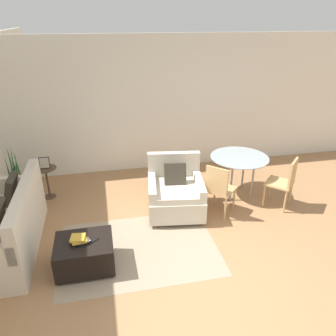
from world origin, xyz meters
TOP-DOWN VIEW (x-y plane):
  - ground_plane at (0.00, 0.00)m, footprint 20.00×20.00m
  - wall_back at (0.00, 3.66)m, footprint 12.00×0.06m
  - area_rug at (-0.70, 0.90)m, footprint 2.22×1.61m
  - couch at (-2.49, 1.29)m, footprint 0.86×1.94m
  - armchair at (0.04, 1.77)m, footprint 1.02×1.06m
  - ottoman at (-1.43, 0.67)m, footprint 0.74×0.61m
  - book_stack at (-1.49, 0.67)m, footprint 0.22×0.21m
  - tv_remote_primary at (-1.31, 0.66)m, footprint 0.15×0.14m
  - tv_remote_secondary at (-1.37, 0.68)m, footprint 0.09×0.15m
  - potted_plant at (-2.62, 2.66)m, footprint 0.38×0.38m
  - side_table at (-2.12, 2.71)m, footprint 0.38×0.38m
  - picture_frame at (-2.12, 2.71)m, footprint 0.18×0.07m
  - dining_table at (1.29, 2.12)m, footprint 1.04×1.04m
  - dining_chair_near_left at (0.70, 1.52)m, footprint 0.59×0.59m
  - dining_chair_near_right at (1.89, 1.52)m, footprint 0.59×0.59m

SIDE VIEW (x-z plane):
  - ground_plane at x=0.00m, z-range 0.00..0.00m
  - area_rug at x=-0.70m, z-range 0.00..0.01m
  - ottoman at x=-1.43m, z-range 0.02..0.43m
  - potted_plant at x=-2.62m, z-range -0.30..0.81m
  - couch at x=-2.49m, z-range -0.15..0.81m
  - armchair at x=0.04m, z-range -0.12..0.81m
  - side_table at x=-2.12m, z-range 0.11..0.70m
  - tv_remote_primary at x=-1.31m, z-range 0.41..0.42m
  - tv_remote_secondary at x=-1.37m, z-range 0.41..0.42m
  - book_stack at x=-1.49m, z-range 0.41..0.49m
  - dining_chair_near_left at x=0.70m, z-range 0.07..0.97m
  - dining_chair_near_right at x=1.89m, z-range 0.07..0.97m
  - dining_table at x=1.29m, z-range 0.28..1.03m
  - picture_frame at x=-2.12m, z-range 0.59..0.79m
  - wall_back at x=0.00m, z-range 0.00..2.75m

